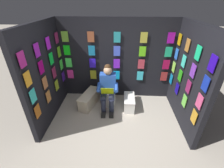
{
  "coord_description": "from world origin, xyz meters",
  "views": [
    {
      "loc": [
        -0.09,
        2.04,
        2.59
      ],
      "look_at": [
        0.08,
        -1.02,
        0.85
      ],
      "focal_mm": 24.52,
      "sensor_mm": 36.0,
      "label": 1
    }
  ],
  "objects_px": {
    "person_reading": "(108,88)",
    "comic_longbox_near": "(129,102)",
    "toilet": "(108,92)",
    "comic_longbox_far": "(89,99)"
  },
  "relations": [
    {
      "from": "comic_longbox_near",
      "to": "comic_longbox_far",
      "type": "height_order",
      "value": "comic_longbox_far"
    },
    {
      "from": "toilet",
      "to": "comic_longbox_near",
      "type": "relative_size",
      "value": 1.32
    },
    {
      "from": "comic_longbox_near",
      "to": "comic_longbox_far",
      "type": "xyz_separation_m",
      "value": [
        1.07,
        -0.07,
        0.01
      ]
    },
    {
      "from": "person_reading",
      "to": "comic_longbox_near",
      "type": "relative_size",
      "value": 2.03
    },
    {
      "from": "comic_longbox_near",
      "to": "comic_longbox_far",
      "type": "bearing_deg",
      "value": -3.02
    },
    {
      "from": "toilet",
      "to": "person_reading",
      "type": "relative_size",
      "value": 0.65
    },
    {
      "from": "toilet",
      "to": "comic_longbox_near",
      "type": "bearing_deg",
      "value": 156.68
    },
    {
      "from": "comic_longbox_near",
      "to": "comic_longbox_far",
      "type": "distance_m",
      "value": 1.07
    },
    {
      "from": "comic_longbox_far",
      "to": "comic_longbox_near",
      "type": "bearing_deg",
      "value": -167.61
    },
    {
      "from": "person_reading",
      "to": "comic_longbox_near",
      "type": "distance_m",
      "value": 0.71
    }
  ]
}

